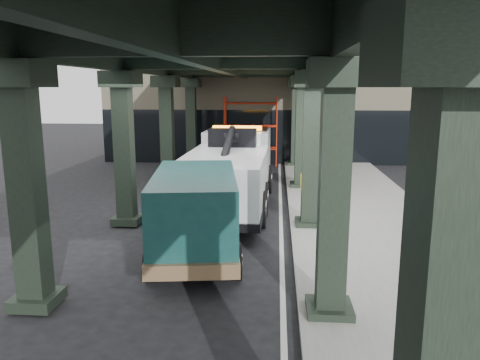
% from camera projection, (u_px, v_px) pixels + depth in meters
% --- Properties ---
extents(ground, '(90.00, 90.00, 0.00)m').
position_uv_depth(ground, '(222.00, 247.00, 13.38)').
color(ground, black).
rests_on(ground, ground).
extents(sidewalk, '(5.00, 40.00, 0.15)m').
position_uv_depth(sidewalk, '(369.00, 228.00, 14.97)').
color(sidewalk, gray).
rests_on(sidewalk, ground).
extents(lane_stripe, '(0.12, 38.00, 0.01)m').
position_uv_depth(lane_stripe, '(281.00, 228.00, 15.20)').
color(lane_stripe, silver).
rests_on(lane_stripe, ground).
extents(viaduct, '(7.40, 32.00, 6.40)m').
position_uv_depth(viaduct, '(215.00, 55.00, 14.30)').
color(viaduct, black).
rests_on(viaduct, ground).
extents(building, '(22.00, 10.00, 8.00)m').
position_uv_depth(building, '(285.00, 95.00, 32.00)').
color(building, '#C6B793').
rests_on(building, ground).
extents(scaffolding, '(3.08, 0.88, 4.00)m').
position_uv_depth(scaffolding, '(251.00, 129.00, 27.29)').
color(scaffolding, red).
rests_on(scaffolding, ground).
extents(tow_truck, '(3.03, 9.52, 3.10)m').
position_uv_depth(tow_truck, '(232.00, 168.00, 17.58)').
color(tow_truck, black).
rests_on(tow_truck, ground).
extents(towed_van, '(2.92, 5.92, 2.31)m').
position_uv_depth(towed_van, '(196.00, 210.00, 12.63)').
color(towed_van, '#124240').
rests_on(towed_van, ground).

